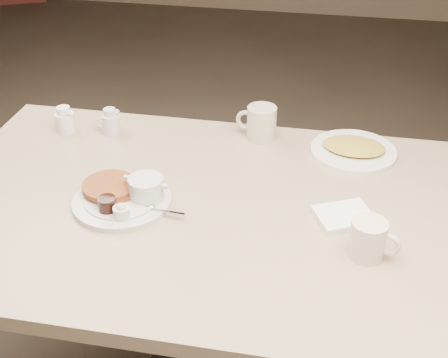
% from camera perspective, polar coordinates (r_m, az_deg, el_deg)
% --- Properties ---
extents(diner_table, '(1.50, 0.90, 0.75)m').
position_cam_1_polar(diner_table, '(1.61, -0.14, -7.58)').
color(diner_table, tan).
rests_on(diner_table, ground).
extents(main_plate, '(0.32, 0.29, 0.07)m').
position_cam_1_polar(main_plate, '(1.52, -9.39, -1.53)').
color(main_plate, '#BCBCB8').
rests_on(main_plate, diner_table).
extents(coffee_mug_near, '(0.12, 0.10, 0.09)m').
position_cam_1_polar(coffee_mug_near, '(1.36, 13.58, -5.53)').
color(coffee_mug_near, beige).
rests_on(coffee_mug_near, diner_table).
extents(napkin, '(0.16, 0.15, 0.02)m').
position_cam_1_polar(napkin, '(1.48, 11.29, -3.50)').
color(napkin, white).
rests_on(napkin, diner_table).
extents(coffee_mug_far, '(0.13, 0.10, 0.10)m').
position_cam_1_polar(coffee_mug_far, '(1.78, 3.48, 5.34)').
color(coffee_mug_far, '#BEB6A1').
rests_on(coffee_mug_far, diner_table).
extents(creamer_left, '(0.08, 0.06, 0.08)m').
position_cam_1_polar(creamer_left, '(1.85, -10.71, 5.32)').
color(creamer_left, silver).
rests_on(creamer_left, diner_table).
extents(creamer_right, '(0.07, 0.07, 0.08)m').
position_cam_1_polar(creamer_right, '(1.89, -14.86, 5.40)').
color(creamer_right, silver).
rests_on(creamer_right, diner_table).
extents(hash_plate, '(0.26, 0.26, 0.04)m').
position_cam_1_polar(hash_plate, '(1.75, 12.17, 2.73)').
color(hash_plate, silver).
rests_on(hash_plate, diner_table).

